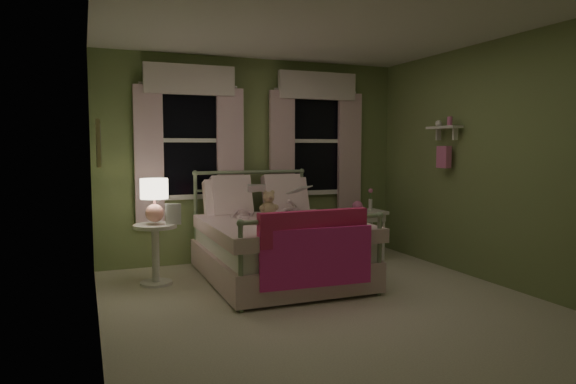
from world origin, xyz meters
name	(u,v)px	position (x,y,z in m)	size (l,w,h in m)	color
room_shell	(325,165)	(0.00, 0.00, 1.30)	(4.20, 4.20, 4.20)	white
bed	(276,244)	(-0.10, 1.02, 0.38)	(1.58, 2.04, 1.18)	white
pink_throw	(315,240)	(-0.10, 0.00, 0.61)	(1.10, 0.19, 0.71)	#E22C67
child_left	(241,190)	(-0.38, 1.45, 0.97)	(0.29, 0.19, 0.79)	#F7D1DD
child_right	(286,192)	(0.18, 1.45, 0.92)	(0.34, 0.27, 0.70)	#F7D1DD
book_left	(248,192)	(-0.38, 1.20, 0.96)	(0.20, 0.27, 0.03)	beige
book_right	(294,194)	(0.18, 1.20, 0.92)	(0.20, 0.27, 0.02)	beige
teddy_bear	(268,206)	(-0.10, 1.29, 0.79)	(0.23, 0.19, 0.31)	tan
nightstand_left	(155,246)	(-1.39, 1.26, 0.42)	(0.46, 0.46, 0.65)	white
table_lamp	(154,196)	(-1.39, 1.26, 0.95)	(0.29, 0.29, 0.46)	#EC9B8B
book_nightstand	(166,224)	(-1.29, 1.18, 0.66)	(0.16, 0.22, 0.02)	beige
nightstand_right	(364,218)	(1.27, 1.46, 0.55)	(0.50, 0.40, 0.64)	white
pink_toy	(358,206)	(1.17, 1.46, 0.71)	(0.14, 0.18, 0.14)	pink
bud_vase	(371,199)	(1.39, 1.51, 0.79)	(0.06, 0.06, 0.28)	white
window_left	(190,134)	(-0.85, 2.03, 1.62)	(1.34, 0.13, 1.96)	black
window_right	(316,136)	(0.85, 2.03, 1.62)	(1.34, 0.13, 1.96)	black
wall_shelf	(444,142)	(1.90, 0.70, 1.52)	(0.15, 0.50, 0.60)	white
framed_picture	(98,143)	(-1.95, 0.60, 1.50)	(0.03, 0.32, 0.42)	beige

